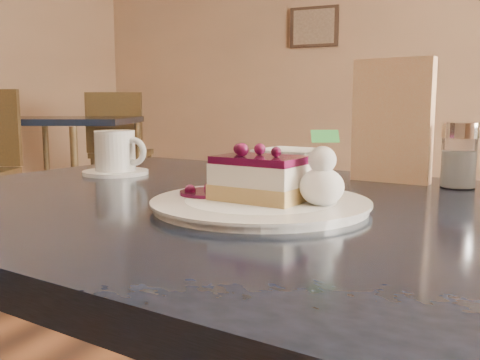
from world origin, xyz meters
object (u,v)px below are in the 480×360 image
at_px(cheesecake_slice, 261,179).
at_px(bg_table_far_left, 61,217).
at_px(main_table, 278,256).
at_px(coffee_set, 116,155).
at_px(dessert_plate, 260,204).

height_order(cheesecake_slice, bg_table_far_left, cheesecake_slice).
bearing_deg(bg_table_far_left, cheesecake_slice, -64.80).
height_order(main_table, cheesecake_slice, cheesecake_slice).
height_order(cheesecake_slice, coffee_set, coffee_set).
bearing_deg(coffee_set, cheesecake_slice, -27.78).
distance_m(coffee_set, bg_table_far_left, 3.14).
relative_size(cheesecake_slice, bg_table_far_left, 0.07).
relative_size(cheesecake_slice, coffee_set, 0.95).
bearing_deg(cheesecake_slice, bg_table_far_left, 146.44).
relative_size(main_table, bg_table_far_left, 0.68).
xyz_separation_m(main_table, dessert_plate, (-0.01, -0.05, 0.09)).
height_order(main_table, dessert_plate, dessert_plate).
distance_m(main_table, bg_table_far_left, 3.53).
bearing_deg(main_table, coffee_set, 167.36).
xyz_separation_m(main_table, bg_table_far_left, (-2.59, 2.31, -0.62)).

